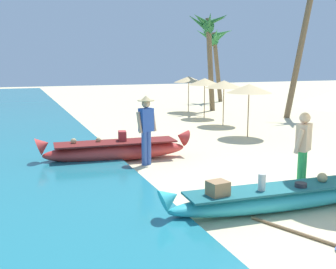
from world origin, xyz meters
name	(u,v)px	position (x,y,z in m)	size (l,w,h in m)	color
ground_plane	(299,194)	(0.00, 0.00, 0.00)	(80.00, 80.00, 0.00)	beige
boat_cyan_foreground	(283,197)	(-0.87, -0.64, 0.25)	(4.85, 0.87, 0.74)	#33B2BC
boat_red_midground	(116,150)	(-2.82, 4.15, 0.30)	(4.27, 1.03, 0.83)	red
person_vendor_hatted	(146,125)	(-2.19, 3.41, 1.06)	(0.59, 0.44, 1.83)	#3D5BA8
person_tourist_customer	(303,148)	(0.04, 0.00, 0.96)	(0.56, 0.46, 1.69)	green
parasol_row_0	(249,89)	(2.47, 5.94, 1.75)	(1.60, 1.60, 1.91)	#8E6B47
parasol_row_1	(224,84)	(2.98, 8.70, 1.75)	(1.60, 1.60, 1.91)	#8E6B47
parasol_row_2	(205,82)	(3.21, 11.01, 1.75)	(1.60, 1.60, 1.91)	#8E6B47
parasol_row_3	(189,79)	(3.51, 13.57, 1.75)	(1.60, 1.60, 1.91)	#8E6B47
palm_tree_tall_inland	(214,42)	(7.32, 18.02, 3.96)	(2.46, 2.71, 4.90)	brown
palm_tree_leaning_seaward	(311,2)	(8.02, 9.65, 5.43)	(2.75, 2.40, 6.85)	brown
palm_tree_mid_cluster	(208,31)	(4.66, 13.61, 4.28)	(2.35, 2.53, 5.28)	brown
paddle	(310,237)	(-1.25, -1.84, 0.03)	(0.83, 1.65, 0.05)	#8E6B47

